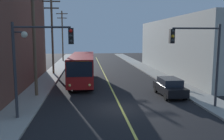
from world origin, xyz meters
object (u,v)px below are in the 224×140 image
at_px(utility_pole_far, 62,34).
at_px(traffic_signal_left_corner, 39,52).
at_px(street_lamp_left, 18,61).
at_px(traffic_signal_right_corner, 198,50).
at_px(city_bus, 82,67).
at_px(utility_pole_near, 33,21).
at_px(utility_pole_mid, 52,32).
at_px(fire_hydrant, 181,84).
at_px(parked_car_black, 170,87).

xyz_separation_m(utility_pole_far, traffic_signal_left_corner, (2.04, -37.07, -1.60)).
bearing_deg(traffic_signal_left_corner, street_lamp_left, 167.04).
relative_size(utility_pole_far, traffic_signal_right_corner, 1.75).
bearing_deg(traffic_signal_left_corner, city_bus, 78.79).
bearing_deg(utility_pole_near, utility_pole_mid, 90.96).
xyz_separation_m(traffic_signal_right_corner, fire_hydrant, (1.44, 6.22, -3.72)).
bearing_deg(utility_pole_mid, traffic_signal_right_corner, -55.03).
height_order(utility_pole_near, fire_hydrant, utility_pole_near).
bearing_deg(traffic_signal_right_corner, traffic_signal_left_corner, -174.43).
bearing_deg(street_lamp_left, city_bus, 72.16).
bearing_deg(street_lamp_left, utility_pole_far, 90.97).
relative_size(city_bus, parked_car_black, 2.78).
height_order(utility_pole_mid, traffic_signal_left_corner, utility_pole_mid).
relative_size(city_bus, traffic_signal_right_corner, 2.04).
xyz_separation_m(utility_pole_near, street_lamp_left, (0.09, -5.66, -2.81)).
relative_size(utility_pole_near, utility_pole_mid, 1.12).
bearing_deg(parked_car_black, utility_pole_far, 110.93).
height_order(traffic_signal_right_corner, fire_hydrant, traffic_signal_right_corner).
height_order(city_bus, traffic_signal_right_corner, traffic_signal_right_corner).
height_order(parked_car_black, traffic_signal_right_corner, traffic_signal_right_corner).
relative_size(traffic_signal_left_corner, street_lamp_left, 1.09).
bearing_deg(fire_hydrant, utility_pole_near, -174.63).
bearing_deg(city_bus, parked_car_black, -43.18).
xyz_separation_m(utility_pole_far, fire_hydrant, (14.30, -29.79, -5.32)).
xyz_separation_m(utility_pole_near, traffic_signal_right_corner, (12.33, -4.93, -2.25)).
distance_m(city_bus, traffic_signal_left_corner, 12.78).
distance_m(utility_pole_far, street_lamp_left, 36.81).
bearing_deg(fire_hydrant, utility_pole_mid, 140.05).
xyz_separation_m(utility_pole_near, fire_hydrant, (13.77, 1.29, -5.97)).
distance_m(parked_car_black, traffic_signal_right_corner, 5.27).
distance_m(utility_pole_mid, traffic_signal_right_corner, 21.95).
bearing_deg(traffic_signal_right_corner, parked_car_black, 98.50).
bearing_deg(utility_pole_near, city_bus, 58.00).
distance_m(street_lamp_left, fire_hydrant, 15.66).
height_order(utility_pole_near, traffic_signal_right_corner, utility_pole_near).
xyz_separation_m(utility_pole_near, traffic_signal_left_corner, (1.51, -5.98, -2.25)).
relative_size(parked_car_black, fire_hydrant, 5.24).
relative_size(utility_pole_mid, traffic_signal_left_corner, 1.75).
bearing_deg(parked_car_black, street_lamp_left, -158.21).
distance_m(parked_car_black, utility_pole_far, 34.73).
xyz_separation_m(parked_car_black, utility_pole_mid, (-11.96, 14.01, 5.06)).
relative_size(utility_pole_mid, street_lamp_left, 1.91).
distance_m(parked_car_black, traffic_signal_left_corner, 11.90).
height_order(city_bus, parked_car_black, city_bus).
distance_m(utility_pole_near, fire_hydrant, 15.07).
distance_m(city_bus, utility_pole_near, 8.83).
xyz_separation_m(city_bus, utility_pole_far, (-4.47, 24.77, 4.09)).
relative_size(parked_car_black, traffic_signal_right_corner, 0.73).
height_order(utility_pole_far, traffic_signal_left_corner, utility_pole_far).
xyz_separation_m(street_lamp_left, fire_hydrant, (13.68, 6.95, -3.16)).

